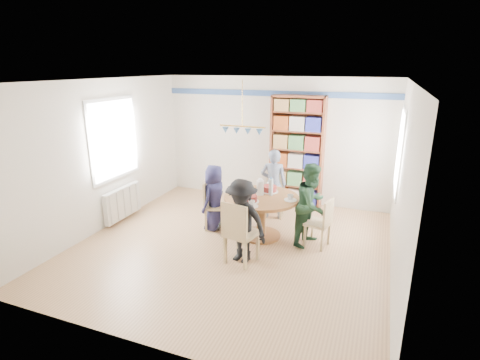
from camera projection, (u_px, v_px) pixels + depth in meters
The scene contains 14 objects.
ground at pixel (231, 246), 6.31m from camera, with size 5.00×5.00×0.00m, color tan.
room_shell at pixel (236, 139), 6.68m from camera, with size 5.00×5.00×5.00m.
radiator at pixel (123, 203), 7.30m from camera, with size 0.12×1.00×0.60m.
dining_table at pixel (261, 207), 6.51m from camera, with size 1.30×1.30×0.75m.
chair_left at pixel (211, 202), 6.88m from camera, with size 0.52×0.52×0.91m.
chair_right at pixel (322, 221), 6.16m from camera, with size 0.45×0.45×0.85m.
chair_far at pixel (275, 194), 7.47m from camera, with size 0.42×0.42×0.84m.
chair_near at pixel (238, 231), 5.58m from camera, with size 0.53×0.53×1.01m.
person_left at pixel (214, 197), 6.83m from camera, with size 0.59×0.39×1.22m, color #1B1B3B.
person_right at pixel (312, 205), 6.20m from camera, with size 0.68×0.53×1.41m, color #1C3823.
person_far at pixel (273, 184), 7.29m from camera, with size 0.51×0.33×1.40m, color gray.
person_near at pixel (241, 221), 5.65m from camera, with size 0.85×0.49×1.32m, color black.
bookshelf at pixel (297, 153), 7.87m from camera, with size 1.11×0.33×2.34m.
tableware at pixel (261, 192), 6.46m from camera, with size 1.23×1.23×0.32m.
Camera 1 is at (2.18, -5.27, 2.92)m, focal length 28.00 mm.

